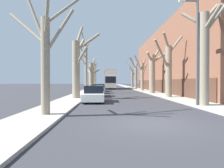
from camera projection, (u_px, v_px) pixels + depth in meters
ground_plane at (153, 124)px, 8.42m from camera, size 300.00×300.00×0.00m
sidewalk_left at (94, 87)px, 58.22m from camera, size 2.47×120.00×0.12m
sidewalk_right at (130, 87)px, 58.56m from camera, size 2.47×120.00×0.12m
building_facade_right at (186, 61)px, 33.36m from camera, size 10.08×36.76×10.33m
street_tree_left_0 at (46, 54)px, 10.23m from camera, size 4.37×2.86×6.98m
street_tree_left_1 at (77, 65)px, 20.43m from camera, size 2.83×4.06×7.68m
street_tree_left_2 at (86, 66)px, 30.17m from camera, size 2.34×2.73×9.04m
street_tree_left_3 at (91, 75)px, 39.94m from camera, size 3.52×4.34×6.75m
street_tree_left_4 at (93, 75)px, 49.71m from camera, size 1.48×4.25×6.68m
street_tree_left_5 at (95, 74)px, 59.67m from camera, size 1.93×3.30×7.83m
street_tree_right_0 at (205, 53)px, 14.09m from camera, size 3.64×3.70×8.23m
street_tree_right_1 at (168, 69)px, 21.50m from camera, size 3.31×1.76×6.91m
street_tree_right_2 at (152, 72)px, 29.31m from camera, size 3.07×1.76×6.44m
street_tree_right_3 at (142, 75)px, 37.27m from camera, size 2.50×2.85×6.64m
street_tree_right_4 at (135, 75)px, 44.94m from camera, size 2.77×4.14×7.30m
street_tree_right_5 at (133, 78)px, 52.71m from camera, size 3.41×3.10×5.79m
double_decker_bus at (110, 78)px, 49.37m from camera, size 2.63×11.57×4.56m
parked_car_0 at (94, 94)px, 17.60m from camera, size 1.81×4.46×1.42m
parked_car_1 at (97, 91)px, 24.01m from camera, size 1.80×4.27×1.37m
parked_car_2 at (99, 89)px, 30.47m from camera, size 1.89×3.97×1.41m
parked_car_3 at (100, 88)px, 36.44m from camera, size 1.89×4.39×1.34m
lamp_post at (196, 46)px, 14.02m from camera, size 1.40×0.20×7.60m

